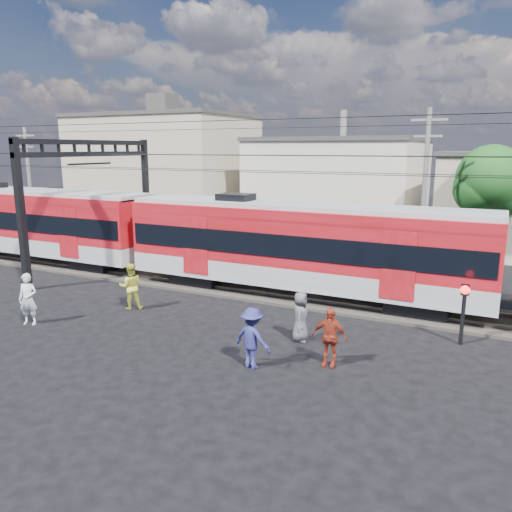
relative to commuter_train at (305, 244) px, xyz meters
The scene contains 17 objects.
ground 8.62m from the commuter_train, 104.95° to the right, with size 120.00×120.00×0.00m, color black.
track_bed 3.17m from the commuter_train, behind, with size 70.00×3.40×0.12m, color #2D2823.
rail_near 3.17m from the commuter_train, 160.65° to the right, with size 70.00×0.12×0.12m, color #59544C.
rail_far 3.17m from the commuter_train, 160.65° to the left, with size 70.00×0.12×0.12m, color #59544C.
commuter_train is the anchor object (origin of this frame).
catenary 11.13m from the commuter_train, behind, with size 70.00×9.30×7.52m.
building_west 25.05m from the commuter_train, 140.10° to the left, with size 14.28×10.20×9.30m.
building_midwest 19.49m from the commuter_train, 102.28° to the left, with size 12.24×12.24×7.30m.
utility_pole_mid 8.28m from the commuter_train, 61.10° to the left, with size 1.80×0.24×8.50m.
utility_pole_west 24.94m from the commuter_train, 166.04° to the left, with size 1.80×0.24×8.00m.
tree_near 12.52m from the commuter_train, 55.07° to the left, with size 3.82×3.64×6.72m.
pedestrian_a 11.30m from the commuter_train, 135.94° to the right, with size 0.71×0.47×1.96m, color silver.
pedestrian_b 7.58m from the commuter_train, 141.35° to the right, with size 0.93×0.73×1.92m, color #D1CE41.
pedestrian_c 7.72m from the commuter_train, 81.00° to the right, with size 1.22×0.70×1.88m, color navy.
pedestrian_d 7.25m from the commuter_train, 63.05° to the right, with size 1.08×0.45×1.85m, color maroon.
pedestrian_e 5.34m from the commuter_train, 70.56° to the right, with size 0.85×0.55×1.74m, color #505055.
crossing_signal 7.30m from the commuter_train, 22.21° to the right, with size 0.31×0.31×2.11m.
Camera 1 is at (9.65, -12.05, 6.51)m, focal length 35.00 mm.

